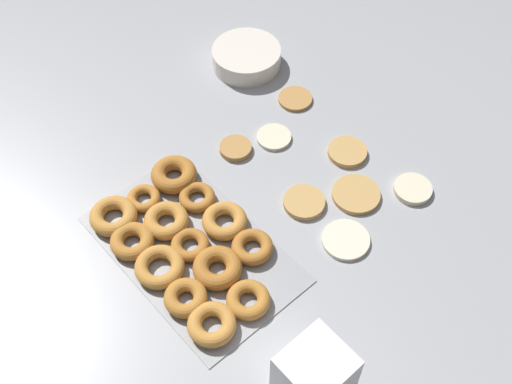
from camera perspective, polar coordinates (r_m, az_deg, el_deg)
ground_plane at (r=1.56m, az=1.81°, el=0.55°), size 3.00×3.00×0.00m
pancake_0 at (r=1.55m, az=8.88°, el=-0.22°), size 0.12×0.12×0.01m
pancake_1 at (r=1.66m, az=1.60°, el=4.89°), size 0.09×0.09×0.01m
pancake_2 at (r=1.63m, az=8.12°, el=3.54°), size 0.10×0.10×0.01m
pancake_3 at (r=1.52m, az=4.30°, el=-0.92°), size 0.10×0.10×0.01m
pancake_4 at (r=1.63m, az=-1.79°, el=3.94°), size 0.08×0.08×0.02m
pancake_5 at (r=1.48m, az=7.98°, el=-4.24°), size 0.11×0.11×0.01m
pancake_6 at (r=1.59m, az=13.76°, el=0.25°), size 0.09×0.09×0.01m
pancake_7 at (r=1.75m, az=3.50°, el=8.27°), size 0.09×0.09×0.01m
donut_tray at (r=1.45m, az=-6.27°, el=-4.52°), size 0.49×0.30×0.04m
batter_bowl at (r=1.84m, az=-0.86°, el=11.88°), size 0.19×0.19×0.06m
container_stack at (r=1.25m, az=5.23°, el=-16.01°), size 0.12×0.12×0.15m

